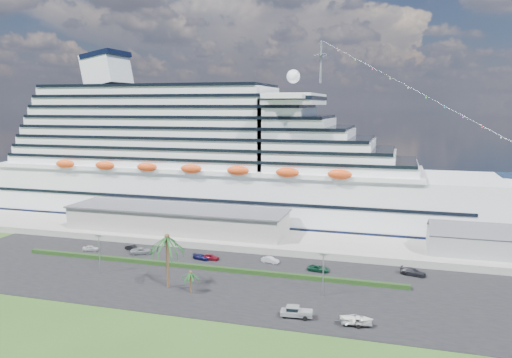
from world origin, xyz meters
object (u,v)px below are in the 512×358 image
(parked_car_3, at_px, (201,257))
(boat_trailer, at_px, (356,319))
(cruise_ship, at_px, (219,166))
(pickup_truck, at_px, (296,312))

(parked_car_3, height_order, boat_trailer, boat_trailer)
(cruise_ship, bearing_deg, parked_car_3, -75.20)
(cruise_ship, bearing_deg, boat_trailer, -54.12)
(boat_trailer, bearing_deg, cruise_ship, 125.88)
(boat_trailer, bearing_deg, parked_car_3, 145.70)
(cruise_ship, distance_m, pickup_truck, 78.79)
(pickup_truck, bearing_deg, boat_trailer, -3.00)
(cruise_ship, height_order, boat_trailer, cruise_ship)
(cruise_ship, xyz_separation_m, boat_trailer, (48.76, -67.40, -15.40))
(parked_car_3, relative_size, pickup_truck, 0.75)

